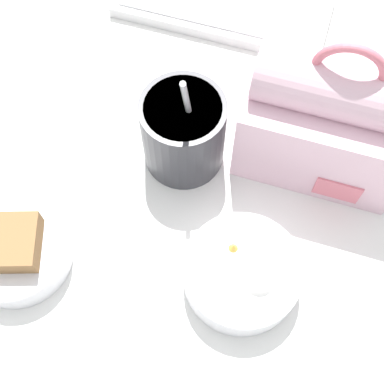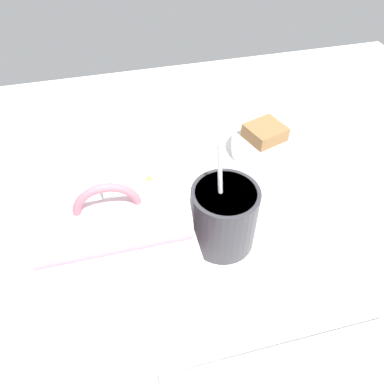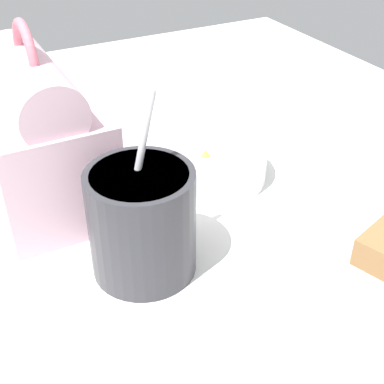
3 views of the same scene
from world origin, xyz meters
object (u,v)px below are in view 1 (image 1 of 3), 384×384
at_px(bento_bowl_sandwich, 15,250).
at_px(bento_bowl_snacks, 242,273).
at_px(keyboard, 223,6).
at_px(soup_cup, 183,132).
at_px(lunch_bag, 328,120).

xyz_separation_m(bento_bowl_sandwich, bento_bowl_snacks, (0.27, 0.05, 0.00)).
distance_m(keyboard, bento_bowl_snacks, 0.43).
height_order(soup_cup, bento_bowl_snacks, soup_cup).
height_order(keyboard, bento_bowl_sandwich, bento_bowl_sandwich).
bearing_deg(bento_bowl_snacks, lunch_bag, 75.58).
height_order(keyboard, lunch_bag, lunch_bag).
distance_m(lunch_bag, soup_cup, 0.18).
xyz_separation_m(keyboard, lunch_bag, (0.19, -0.21, 0.07)).
bearing_deg(lunch_bag, bento_bowl_snacks, -104.42).
relative_size(keyboard, bento_bowl_sandwich, 2.49).
distance_m(bento_bowl_sandwich, bento_bowl_snacks, 0.27).
distance_m(keyboard, bento_bowl_sandwich, 0.48).
bearing_deg(keyboard, soup_cup, -85.78).
distance_m(soup_cup, bento_bowl_sandwich, 0.25).
height_order(soup_cup, bento_bowl_sandwich, soup_cup).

